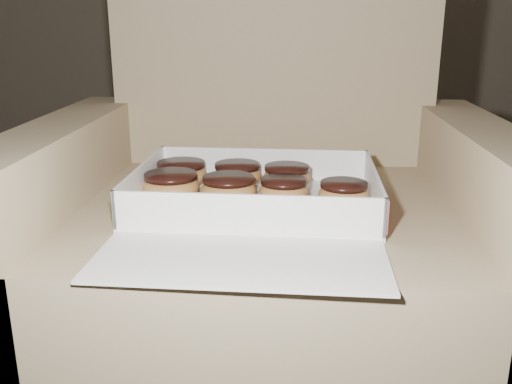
{
  "coord_description": "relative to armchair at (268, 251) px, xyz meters",
  "views": [
    {
      "loc": [
        0.71,
        -0.76,
        0.79
      ],
      "look_at": [
        0.65,
        0.26,
        0.47
      ],
      "focal_mm": 40.0,
      "sensor_mm": 36.0,
      "label": 1
    }
  ],
  "objects": [
    {
      "name": "crumb_e",
      "position": [
        -0.22,
        -0.2,
        0.14
      ],
      "size": [
        0.01,
        0.01,
        0.0
      ],
      "primitive_type": "ellipsoid",
      "color": "black",
      "rests_on": "bakery_box"
    },
    {
      "name": "donut_a",
      "position": [
        -0.07,
        0.01,
        0.17
      ],
      "size": [
        0.1,
        0.1,
        0.05
      ],
      "color": "#CE9048",
      "rests_on": "bakery_box"
    },
    {
      "name": "crumb_c",
      "position": [
        0.14,
        -0.18,
        0.14
      ],
      "size": [
        0.01,
        0.01,
        0.0
      ],
      "primitive_type": "ellipsoid",
      "color": "black",
      "rests_on": "bakery_box"
    },
    {
      "name": "crumb_a",
      "position": [
        0.05,
        -0.16,
        0.14
      ],
      "size": [
        0.01,
        0.01,
        0.0
      ],
      "primitive_type": "ellipsoid",
      "color": "black",
      "rests_on": "bakery_box"
    },
    {
      "name": "donut_g",
      "position": [
        0.04,
        -0.0,
        0.17
      ],
      "size": [
        0.1,
        0.1,
        0.05
      ],
      "color": "#CE9048",
      "rests_on": "bakery_box"
    },
    {
      "name": "crumb_d",
      "position": [
        0.11,
        -0.19,
        0.14
      ],
      "size": [
        0.01,
        0.01,
        0.0
      ],
      "primitive_type": "ellipsoid",
      "color": "black",
      "rests_on": "bakery_box"
    },
    {
      "name": "donut_b",
      "position": [
        -0.18,
        0.0,
        0.17
      ],
      "size": [
        0.11,
        0.11,
        0.05
      ],
      "color": "#CE9048",
      "rests_on": "bakery_box"
    },
    {
      "name": "bakery_box",
      "position": [
        -0.02,
        -0.14,
        0.15
      ],
      "size": [
        0.46,
        0.54,
        0.07
      ],
      "rotation": [
        0.0,
        0.0,
        -0.03
      ],
      "color": "white",
      "rests_on": "armchair"
    },
    {
      "name": "donut_e",
      "position": [
        -0.07,
        -0.1,
        0.17
      ],
      "size": [
        0.1,
        0.1,
        0.05
      ],
      "color": "#CE9048",
      "rests_on": "bakery_box"
    },
    {
      "name": "donut_f",
      "position": [
        0.14,
        -0.11,
        0.16
      ],
      "size": [
        0.09,
        0.09,
        0.05
      ],
      "color": "#CE9048",
      "rests_on": "bakery_box"
    },
    {
      "name": "donut_d",
      "position": [
        -0.18,
        -0.09,
        0.17
      ],
      "size": [
        0.11,
        0.11,
        0.05
      ],
      "color": "#CE9048",
      "rests_on": "bakery_box"
    },
    {
      "name": "crumb_b",
      "position": [
        -0.07,
        -0.17,
        0.14
      ],
      "size": [
        0.01,
        0.01,
        0.0
      ],
      "primitive_type": "ellipsoid",
      "color": "black",
      "rests_on": "bakery_box"
    },
    {
      "name": "donut_c",
      "position": [
        0.03,
        -0.09,
        0.16
      ],
      "size": [
        0.09,
        0.09,
        0.05
      ],
      "color": "#CE9048",
      "rests_on": "bakery_box"
    },
    {
      "name": "armchair",
      "position": [
        0.0,
        0.0,
        0.0
      ],
      "size": [
        0.95,
        0.8,
        0.99
      ],
      "color": "tan",
      "rests_on": "floor"
    }
  ]
}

